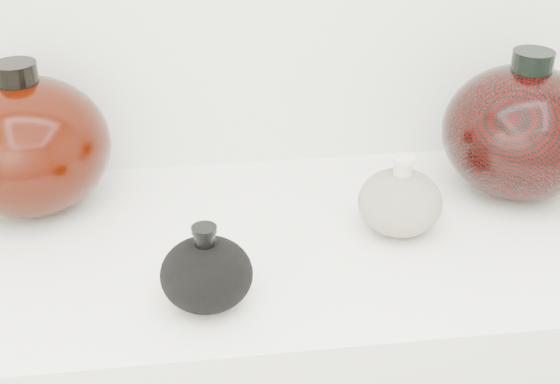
{
  "coord_description": "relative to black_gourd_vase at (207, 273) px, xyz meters",
  "views": [
    {
      "loc": [
        -0.15,
        -0.0,
        1.51
      ],
      "look_at": [
        -0.03,
        0.92,
        0.99
      ],
      "focal_mm": 50.0,
      "sensor_mm": 36.0,
      "label": 1
    }
  ],
  "objects": [
    {
      "name": "black_gourd_vase",
      "position": [
        0.0,
        0.0,
        0.0
      ],
      "size": [
        0.14,
        0.14,
        0.12
      ],
      "color": "black",
      "rests_on": "display_counter"
    },
    {
      "name": "cream_gourd_vase",
      "position": [
        0.29,
        0.14,
        0.0
      ],
      "size": [
        0.16,
        0.16,
        0.12
      ],
      "color": "beige",
      "rests_on": "display_counter"
    },
    {
      "name": "left_round_pot",
      "position": [
        -0.25,
        0.29,
        0.06
      ],
      "size": [
        0.25,
        0.25,
        0.23
      ],
      "color": "black",
      "rests_on": "display_counter"
    },
    {
      "name": "room",
      "position": [
        0.14,
        -0.54,
        0.35
      ],
      "size": [
        3.04,
        2.42,
        2.64
      ],
      "color": "slate",
      "rests_on": "ground"
    },
    {
      "name": "right_round_pot",
      "position": [
        0.5,
        0.24,
        0.06
      ],
      "size": [
        0.28,
        0.28,
        0.23
      ],
      "color": "black",
      "rests_on": "display_counter"
    }
  ]
}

